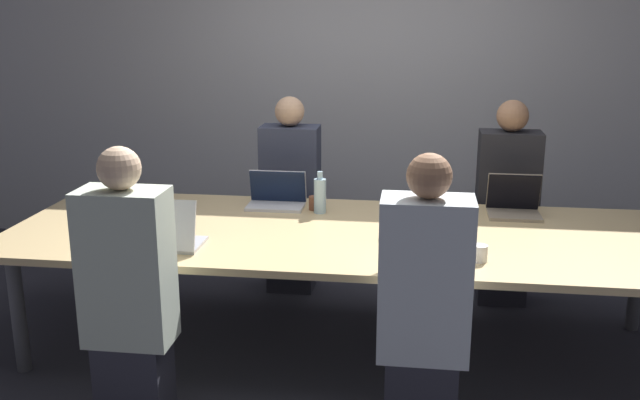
% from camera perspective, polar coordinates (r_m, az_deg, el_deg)
% --- Properties ---
extents(ground_plane, '(24.00, 24.00, 0.00)m').
position_cam_1_polar(ground_plane, '(4.34, 2.11, -11.73)').
color(ground_plane, '#2D2D38').
extents(curtain_wall, '(12.00, 0.06, 2.80)m').
position_cam_1_polar(curtain_wall, '(5.86, 4.20, 9.61)').
color(curtain_wall, '#ADADB2').
rests_on(curtain_wall, ground_plane).
extents(conference_table, '(3.88, 1.37, 0.73)m').
position_cam_1_polar(conference_table, '(4.07, 2.20, -3.14)').
color(conference_table, '#D6B77F').
rests_on(conference_table, ground_plane).
extents(laptop_near_midright, '(0.36, 0.27, 0.26)m').
position_cam_1_polar(laptop_near_midright, '(3.57, 8.45, -3.90)').
color(laptop_near_midright, '#333338').
rests_on(laptop_near_midright, conference_table).
extents(person_near_midright, '(0.40, 0.24, 1.38)m').
position_cam_1_polar(person_near_midright, '(3.21, 8.30, -8.81)').
color(person_near_midright, '#2D2D38').
rests_on(person_near_midright, ground_plane).
extents(cup_near_midright, '(0.08, 0.08, 0.08)m').
position_cam_1_polar(cup_near_midright, '(3.66, 12.67, -4.18)').
color(cup_near_midright, white).
rests_on(cup_near_midright, conference_table).
extents(laptop_far_midleft, '(0.37, 0.22, 0.23)m').
position_cam_1_polar(laptop_far_midleft, '(4.55, -3.49, 0.30)').
color(laptop_far_midleft, silver).
rests_on(laptop_far_midleft, conference_table).
extents(person_far_midleft, '(0.40, 0.24, 1.38)m').
position_cam_1_polar(person_far_midleft, '(4.98, -2.37, 0.11)').
color(person_far_midleft, '#2D2D38').
rests_on(person_far_midleft, ground_plane).
extents(cup_far_midleft, '(0.07, 0.07, 0.09)m').
position_cam_1_polar(cup_far_midleft, '(4.47, -0.45, -0.25)').
color(cup_far_midleft, brown).
rests_on(cup_far_midleft, conference_table).
extents(bottle_far_midleft, '(0.08, 0.08, 0.26)m').
position_cam_1_polar(bottle_far_midleft, '(4.39, -0.00, 0.40)').
color(bottle_far_midleft, '#ADD1E0').
rests_on(bottle_far_midleft, conference_table).
extents(laptop_far_right, '(0.32, 0.25, 0.25)m').
position_cam_1_polar(laptop_far_right, '(4.51, 15.24, -0.25)').
color(laptop_far_right, gray).
rests_on(laptop_far_right, conference_table).
extents(person_far_right, '(0.40, 0.24, 1.39)m').
position_cam_1_polar(person_far_right, '(4.92, 14.67, -0.53)').
color(person_far_right, '#2D2D38').
rests_on(person_far_right, ground_plane).
extents(laptop_near_left, '(0.33, 0.28, 0.28)m').
position_cam_1_polar(laptop_near_left, '(3.82, -12.01, -2.72)').
color(laptop_near_left, '#B7B7BC').
rests_on(laptop_near_left, conference_table).
extents(person_near_left, '(0.40, 0.24, 1.38)m').
position_cam_1_polar(person_near_left, '(3.43, -15.05, -7.60)').
color(person_near_left, '#2D2D38').
rests_on(person_near_left, ground_plane).
extents(bottle_near_left, '(0.07, 0.07, 0.25)m').
position_cam_1_polar(bottle_near_left, '(4.01, -15.51, -1.66)').
color(bottle_near_left, '#ADD1E0').
rests_on(bottle_near_left, conference_table).
extents(stapler, '(0.07, 0.16, 0.05)m').
position_cam_1_polar(stapler, '(3.88, 5.40, -3.01)').
color(stapler, black).
rests_on(stapler, conference_table).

